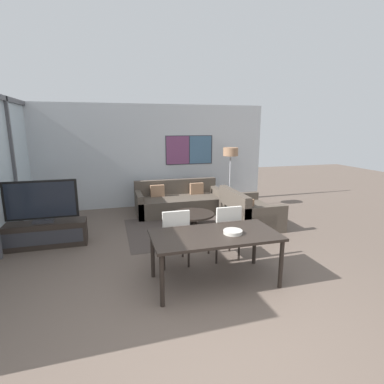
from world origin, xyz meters
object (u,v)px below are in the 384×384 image
at_px(sofa_side, 247,214).
at_px(dining_chair_centre, 226,229).
at_px(tv_console, 45,234).
at_px(television, 41,202).
at_px(dining_chair_left, 175,234).
at_px(floor_lamp, 231,156).
at_px(coffee_table, 193,217).
at_px(sofa_main, 179,202).
at_px(dining_table, 215,238).
at_px(fruit_bowl, 233,232).

xyz_separation_m(sofa_side, dining_chair_centre, (-1.16, -1.55, 0.26)).
distance_m(tv_console, television, 0.63).
bearing_deg(dining_chair_left, floor_lamp, 54.04).
relative_size(coffee_table, dining_chair_centre, 0.97).
relative_size(sofa_main, floor_lamp, 1.34).
height_order(television, sofa_side, television).
relative_size(television, sofa_side, 0.88).
distance_m(sofa_side, dining_table, 2.76).
bearing_deg(sofa_main, dining_table, -95.15).
bearing_deg(dining_table, coffee_table, 81.80).
xyz_separation_m(sofa_main, dining_table, (-0.33, -3.67, 0.40)).
bearing_deg(floor_lamp, television, -159.71).
xyz_separation_m(television, floor_lamp, (4.41, 1.63, 0.57)).
bearing_deg(tv_console, fruit_bowl, -37.27).
xyz_separation_m(coffee_table, dining_chair_centre, (0.11, -1.62, 0.26)).
height_order(coffee_table, fruit_bowl, fruit_bowl).
relative_size(sofa_main, fruit_bowl, 8.16).
bearing_deg(coffee_table, television, -176.50).
xyz_separation_m(sofa_side, dining_chair_left, (-2.03, -1.55, 0.26)).
height_order(coffee_table, dining_chair_centre, dining_chair_centre).
distance_m(sofa_side, coffee_table, 1.27).
relative_size(dining_table, dining_chair_left, 1.88).
distance_m(tv_console, dining_table, 3.39).
height_order(sofa_side, dining_chair_centre, dining_chair_centre).
bearing_deg(sofa_side, dining_chair_left, 127.27).
height_order(television, fruit_bowl, television).
bearing_deg(dining_table, sofa_side, 54.28).
bearing_deg(dining_chair_centre, floor_lamp, 66.20).
relative_size(sofa_main, dining_chair_left, 2.33).
relative_size(dining_chair_left, dining_chair_centre, 1.00).
xyz_separation_m(television, dining_table, (2.61, -2.12, -0.19)).
height_order(dining_chair_centre, fruit_bowl, dining_chair_centre).
distance_m(sofa_main, dining_table, 3.71).
height_order(television, dining_table, television).
xyz_separation_m(sofa_main, dining_chair_left, (-0.77, -3.00, 0.26)).
xyz_separation_m(television, dining_chair_left, (2.18, -1.44, -0.33)).
xyz_separation_m(tv_console, floor_lamp, (4.41, 1.63, 1.21)).
xyz_separation_m(sofa_side, floor_lamp, (0.20, 1.53, 1.17)).
relative_size(tv_console, sofa_main, 0.67).
xyz_separation_m(dining_chair_left, fruit_bowl, (0.68, -0.73, 0.24)).
bearing_deg(television, fruit_bowl, -37.28).
distance_m(tv_console, coffee_table, 2.95).
distance_m(sofa_side, dining_chair_centre, 1.95).
distance_m(dining_table, dining_chair_centre, 0.81).
relative_size(television, dining_chair_centre, 1.32).
bearing_deg(dining_chair_centre, sofa_side, 53.16).
bearing_deg(floor_lamp, dining_table, -115.57).
bearing_deg(tv_console, television, 90.00).
xyz_separation_m(tv_console, dining_table, (2.61, -2.11, 0.44)).
relative_size(dining_chair_centre, fruit_bowl, 3.50).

